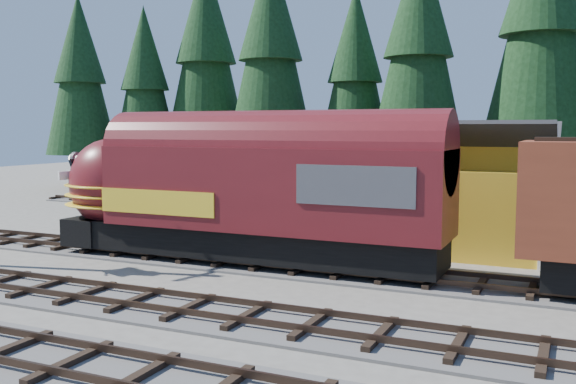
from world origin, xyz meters
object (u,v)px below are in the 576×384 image
at_px(depot, 396,175).
at_px(caboose, 348,175).
at_px(pickup_truck_b, 146,205).
at_px(pickup_truck_a, 171,212).
at_px(locomotive, 231,197).

relative_size(depot, caboose, 1.44).
distance_m(depot, pickup_truck_b, 13.94).
height_order(depot, pickup_truck_a, depot).
bearing_deg(pickup_truck_a, pickup_truck_b, 66.15).
relative_size(depot, locomotive, 0.82).
bearing_deg(pickup_truck_b, pickup_truck_a, -135.06).
height_order(depot, locomotive, depot).
bearing_deg(caboose, pickup_truck_b, -143.17).
bearing_deg(locomotive, caboose, 91.25).
bearing_deg(pickup_truck_b, locomotive, -145.97).
distance_m(depot, locomotive, 7.89).
relative_size(locomotive, pickup_truck_a, 2.69).
bearing_deg(pickup_truck_b, depot, -111.19).
height_order(locomotive, pickup_truck_b, locomotive).
bearing_deg(pickup_truck_b, caboose, -71.23).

